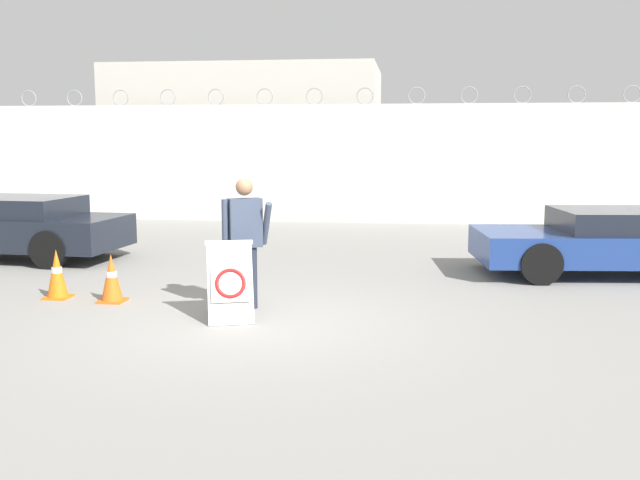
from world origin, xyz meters
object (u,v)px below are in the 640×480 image
object	(u,v)px
security_guard	(245,236)
barricade_sign	(230,280)
traffic_cone_near	(57,274)
parked_car_far_side	(610,241)
parked_car_front_coupe	(10,227)
traffic_cone_mid	(112,278)

from	to	relation	value
security_guard	barricade_sign	bearing A→B (deg)	-127.26
traffic_cone_near	parked_car_far_side	xyz separation A→B (m)	(8.62, 2.94, 0.23)
security_guard	parked_car_front_coupe	bearing A→B (deg)	119.03
parked_car_front_coupe	parked_car_far_side	xyz separation A→B (m)	(11.23, -0.26, -0.04)
security_guard	traffic_cone_near	size ratio (longest dim) A/B	2.47
traffic_cone_mid	parked_car_far_side	size ratio (longest dim) A/B	0.15
barricade_sign	traffic_cone_mid	xyz separation A→B (m)	(-1.94, 0.73, -0.17)
barricade_sign	traffic_cone_mid	bearing A→B (deg)	142.64
barricade_sign	parked_car_front_coupe	world-z (taller)	parked_car_front_coupe
security_guard	parked_car_far_side	size ratio (longest dim) A/B	0.39
traffic_cone_near	parked_car_far_side	world-z (taller)	parked_car_far_side
traffic_cone_mid	security_guard	bearing A→B (deg)	-4.83
traffic_cone_mid	parked_car_front_coupe	bearing A→B (deg)	136.58
barricade_sign	parked_car_far_side	world-z (taller)	parked_car_far_side
parked_car_far_side	barricade_sign	bearing A→B (deg)	27.60
traffic_cone_near	parked_car_far_side	bearing A→B (deg)	18.85
traffic_cone_near	security_guard	bearing A→B (deg)	-5.79
security_guard	traffic_cone_near	distance (m)	3.01
barricade_sign	traffic_cone_near	xyz separation A→B (m)	(-2.84, 0.85, -0.15)
traffic_cone_mid	traffic_cone_near	bearing A→B (deg)	172.04
traffic_cone_mid	parked_car_far_side	world-z (taller)	parked_car_far_side
barricade_sign	parked_car_front_coupe	distance (m)	6.80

